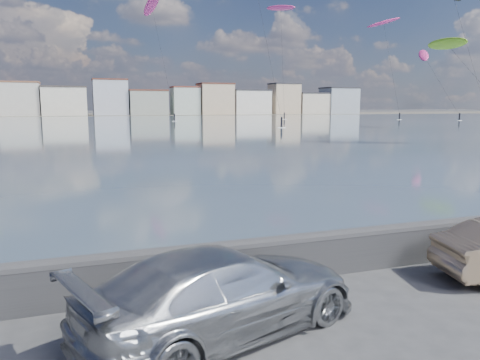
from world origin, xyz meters
The scene contains 11 objects.
ground centered at (0.00, 0.00, 0.00)m, with size 700.00×700.00×0.00m, color #333335.
bay_water centered at (0.00, 91.50, 0.01)m, with size 500.00×177.00×0.00m, color #3F5B63.
far_shore_strip centered at (0.00, 200.00, 0.01)m, with size 500.00×60.00×0.00m, color #4C473D.
seawall centered at (0.00, 2.70, 0.58)m, with size 400.00×0.36×1.08m.
far_buildings centered at (1.31, 186.00, 6.03)m, with size 240.79×13.26×14.60m.
car_silver centered at (-0.49, 0.68, 0.78)m, with size 2.18×5.36×1.55m, color #A6A9AD.
kitesurfer_1 centered at (57.00, 126.46, 32.40)m, with size 7.85×16.60×34.07m.
kitesurfer_5 centered at (89.69, 102.04, 17.43)m, with size 6.81×16.08×20.19m.
kitesurfer_10 centered at (84.98, 114.60, 27.82)m, with size 9.50×18.18×29.81m.
kitesurfer_11 centered at (59.51, 60.86, 14.54)m, with size 5.90×18.40×15.90m.
kitesurfer_12 centered at (17.12, 116.78, 28.72)m, with size 6.76×11.98×31.73m.
Camera 1 is at (-2.81, -6.81, 4.04)m, focal length 35.00 mm.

